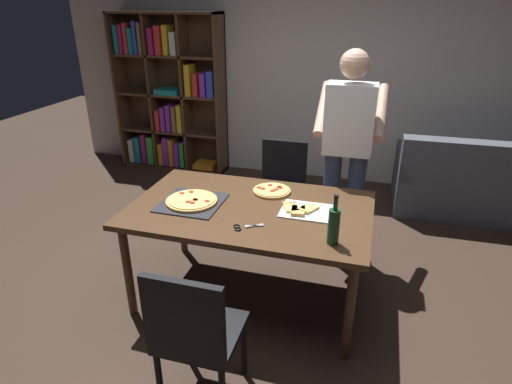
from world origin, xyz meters
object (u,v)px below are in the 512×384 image
Objects in this scene: person_serving_pizza at (347,146)px; pepperoni_pizza_on_tray at (192,201)px; bookshelf at (170,97)px; chair_near_camera at (194,331)px; couch at (481,186)px; dining_table at (250,216)px; kitchen_scissors at (243,227)px; second_pizza_plain at (272,191)px; wine_bottle at (334,225)px; chair_far_side at (281,184)px.

person_serving_pizza is 1.32m from pepperoni_pizza_on_tray.
bookshelf is at bearing 146.00° from person_serving_pizza.
chair_near_camera is at bearing -108.02° from person_serving_pizza.
couch is at bearing 41.39° from pepperoni_pizza_on_tray.
person_serving_pizza is (0.58, 0.78, 0.32)m from dining_table.
person_serving_pizza is at bearing 63.52° from kitchen_scissors.
couch is 2.53m from second_pizza_plain.
wine_bottle is (-1.29, -2.31, 0.57)m from couch.
second_pizza_plain is (-1.82, -1.70, 0.46)m from couch.
second_pizza_plain is at bearing 73.90° from dining_table.
wine_bottle is at bearing -28.10° from dining_table.
pepperoni_pizza_on_tray is at bearing -172.32° from dining_table.
couch is 2.71m from wine_bottle.
wine_bottle is 1.11× the size of second_pizza_plain.
couch is 0.98× the size of person_serving_pizza.
bookshelf is 1.11× the size of person_serving_pizza.
person_serving_pizza is (2.37, -1.60, 0.06)m from bookshelf.
pepperoni_pizza_on_tray is at bearing 113.79° from chair_near_camera.
dining_table is 1.01m from chair_near_camera.
kitchen_scissors is (-0.57, 0.03, -0.11)m from wine_bottle.
person_serving_pizza is 9.02× the size of kitchen_scissors.
person_serving_pizza reaches higher than wine_bottle.
chair_far_side is at bearing 159.19° from person_serving_pizza.
second_pizza_plain is (0.08, 1.29, 0.25)m from chair_near_camera.
wine_bottle reaches higher than dining_table.
dining_table is 2.99m from bookshelf.
second_pizza_plain reaches higher than kitchen_scissors.
bookshelf is at bearing 124.48° from kitchen_scissors.
person_serving_pizza is 6.15× the size of second_pizza_plain.
dining_table is 0.86× the size of bookshelf.
couch reaches higher than dining_table.
dining_table is 5.28× the size of wine_bottle.
person_serving_pizza is 5.54× the size of wine_bottle.
kitchen_scissors is (-0.53, -1.07, -0.24)m from person_serving_pizza.
chair_far_side is at bearing 96.68° from second_pizza_plain.
wine_bottle is at bearing -65.31° from chair_far_side.
dining_table is 3.92× the size of pepperoni_pizza_on_tray.
person_serving_pizza is 0.74m from second_pizza_plain.
bookshelf is (-3.69, 0.39, 0.63)m from couch.
chair_far_side is at bearing 68.49° from pepperoni_pizza_on_tray.
chair_near_camera is at bearing -90.00° from dining_table.
couch is 5.43× the size of wine_bottle.
bookshelf reaches higher than second_pizza_plain.
chair_far_side reaches higher than couch.
chair_far_side is 2.15m from couch.
dining_table is at bearing 98.60° from kitchen_scissors.
pepperoni_pizza_on_tray is (1.37, -2.44, -0.17)m from bookshelf.
chair_near_camera is at bearing -93.70° from second_pizza_plain.
dining_table is 0.43m from pepperoni_pizza_on_tray.
second_pizza_plain is at bearing -136.95° from couch.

